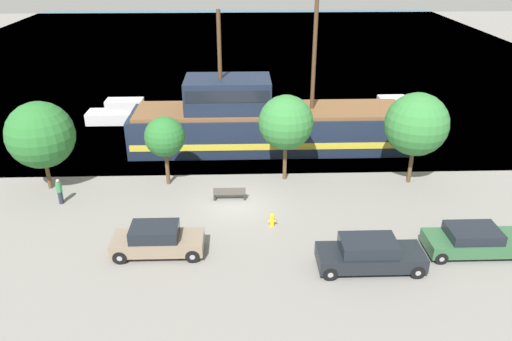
# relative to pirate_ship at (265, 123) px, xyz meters

# --- Properties ---
(ground_plane) EXTENTS (160.00, 160.00, 0.00)m
(ground_plane) POSITION_rel_pirate_ship_xyz_m (-2.11, -8.60, -1.88)
(ground_plane) COLOR gray
(water_surface) EXTENTS (80.00, 80.00, 0.00)m
(water_surface) POSITION_rel_pirate_ship_xyz_m (-2.11, 35.40, -1.88)
(water_surface) COLOR #38667F
(water_surface) RESTS_ON ground
(pirate_ship) EXTENTS (21.11, 4.60, 10.94)m
(pirate_ship) POSITION_rel_pirate_ship_xyz_m (0.00, 0.00, 0.00)
(pirate_ship) COLOR #192338
(pirate_ship) RESTS_ON water_surface
(moored_boat_dockside) EXTENTS (7.39, 1.90, 1.95)m
(moored_boat_dockside) POSITION_rel_pirate_ship_xyz_m (-10.85, 5.80, -1.16)
(moored_boat_dockside) COLOR silver
(moored_boat_dockside) RESTS_ON water_surface
(moored_boat_outer) EXTENTS (5.93, 2.02, 1.40)m
(moored_boat_outer) POSITION_rel_pirate_ship_xyz_m (11.82, 7.54, -1.36)
(moored_boat_outer) COLOR #2D333D
(moored_boat_outer) RESTS_ON water_surface
(parked_car_curb_front) EXTENTS (4.68, 1.98, 1.37)m
(parked_car_curb_front) POSITION_rel_pirate_ship_xyz_m (9.43, -13.82, -1.20)
(parked_car_curb_front) COLOR #2D5B38
(parked_car_curb_front) RESTS_ON ground_plane
(parked_car_curb_mid) EXTENTS (4.37, 1.79, 1.55)m
(parked_car_curb_mid) POSITION_rel_pirate_ship_xyz_m (-5.89, -13.39, -1.13)
(parked_car_curb_mid) COLOR #7F705B
(parked_car_curb_mid) RESTS_ON ground_plane
(parked_car_curb_rear) EXTENTS (4.90, 1.90, 1.54)m
(parked_car_curb_rear) POSITION_rel_pirate_ship_xyz_m (4.07, -14.91, -1.12)
(parked_car_curb_rear) COLOR black
(parked_car_curb_rear) RESTS_ON ground_plane
(fire_hydrant) EXTENTS (0.42, 0.25, 0.76)m
(fire_hydrant) POSITION_rel_pirate_ship_xyz_m (-0.17, -11.05, -1.47)
(fire_hydrant) COLOR yellow
(fire_hydrant) RESTS_ON ground_plane
(bench_promenade_east) EXTENTS (1.88, 0.45, 0.85)m
(bench_promenade_east) POSITION_rel_pirate_ship_xyz_m (-2.49, -8.04, -1.44)
(bench_promenade_east) COLOR #4C4742
(bench_promenade_east) RESTS_ON ground_plane
(pedestrian_walking_near) EXTENTS (0.32, 0.32, 1.55)m
(pedestrian_walking_near) POSITION_rel_pirate_ship_xyz_m (-12.23, -8.13, -1.11)
(pedestrian_walking_near) COLOR #232838
(pedestrian_walking_near) RESTS_ON ground_plane
(tree_row_east) EXTENTS (3.96, 3.96, 5.46)m
(tree_row_east) POSITION_rel_pirate_ship_xyz_m (-13.52, -6.14, 1.60)
(tree_row_east) COLOR brown
(tree_row_east) RESTS_ON ground_plane
(tree_row_mideast) EXTENTS (2.45, 2.45, 4.37)m
(tree_row_mideast) POSITION_rel_pirate_ship_xyz_m (-6.34, -5.78, 1.24)
(tree_row_mideast) COLOR brown
(tree_row_mideast) RESTS_ON ground_plane
(tree_row_midwest) EXTENTS (3.34, 3.34, 5.48)m
(tree_row_midwest) POSITION_rel_pirate_ship_xyz_m (0.97, -5.33, 1.91)
(tree_row_midwest) COLOR brown
(tree_row_midwest) RESTS_ON ground_plane
(tree_row_west) EXTENTS (3.81, 3.81, 5.75)m
(tree_row_west) POSITION_rel_pirate_ship_xyz_m (8.74, -6.04, 1.95)
(tree_row_west) COLOR brown
(tree_row_west) RESTS_ON ground_plane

